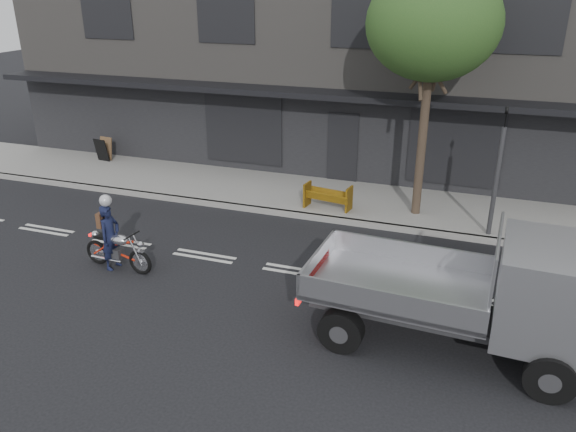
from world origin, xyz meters
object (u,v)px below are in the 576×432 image
(street_tree, at_px, (433,24))
(rider, at_px, (110,237))
(flatbed_ute, at_px, (524,292))
(construction_barrier, at_px, (326,198))
(sandwich_board, at_px, (101,150))
(traffic_light_pole, at_px, (496,180))
(motorcycle, at_px, (117,249))

(street_tree, xyz_separation_m, rider, (-6.36, -5.42, -4.49))
(rider, relative_size, flatbed_ute, 0.30)
(construction_barrier, distance_m, sandwich_board, 9.26)
(street_tree, distance_m, traffic_light_pole, 4.23)
(traffic_light_pole, xyz_separation_m, flatbed_ute, (0.51, -5.18, -0.28))
(traffic_light_pole, height_order, rider, traffic_light_pole)
(rider, bearing_deg, motorcycle, -84.67)
(sandwich_board, bearing_deg, rider, -45.18)
(traffic_light_pole, xyz_separation_m, motorcycle, (-8.21, -4.57, -1.15))
(construction_barrier, bearing_deg, rider, -129.56)
(rider, bearing_deg, traffic_light_pole, -56.02)
(motorcycle, bearing_deg, flatbed_ute, 1.31)
(street_tree, height_order, flatbed_ute, street_tree)
(motorcycle, distance_m, construction_barrier, 6.02)
(rider, bearing_deg, sandwich_board, 43.04)
(street_tree, relative_size, traffic_light_pole, 1.93)
(rider, distance_m, construction_barrier, 6.12)
(motorcycle, relative_size, construction_barrier, 1.40)
(traffic_light_pole, bearing_deg, flatbed_ute, -84.41)
(sandwich_board, bearing_deg, traffic_light_pole, -1.71)
(construction_barrier, bearing_deg, sandwich_board, 167.83)
(traffic_light_pole, xyz_separation_m, rider, (-8.36, -4.57, -0.87))
(motorcycle, bearing_deg, sandwich_board, 133.84)
(construction_barrier, bearing_deg, flatbed_ute, -46.99)
(construction_barrier, bearing_deg, motorcycle, -128.46)
(traffic_light_pole, distance_m, rider, 9.57)
(street_tree, bearing_deg, traffic_light_pole, -23.03)
(traffic_light_pole, relative_size, sandwich_board, 4.18)
(construction_barrier, xyz_separation_m, sandwich_board, (-9.05, 1.95, 0.04))
(rider, bearing_deg, flatbed_ute, -88.62)
(traffic_light_pole, height_order, motorcycle, traffic_light_pole)
(rider, bearing_deg, construction_barrier, -34.21)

